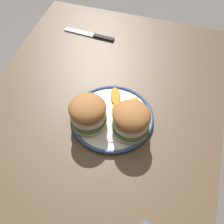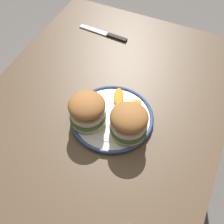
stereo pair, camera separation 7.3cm
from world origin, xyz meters
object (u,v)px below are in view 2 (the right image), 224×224
(dining_table, at_px, (93,141))
(table_knife, at_px, (106,34))
(dinner_plate, at_px, (112,118))
(sandwich_half_left, at_px, (129,122))
(sandwich_half_right, at_px, (87,110))

(dining_table, xyz_separation_m, table_knife, (-0.43, -0.15, 0.11))
(dinner_plate, bearing_deg, dining_table, -50.68)
(dining_table, height_order, sandwich_half_left, sandwich_half_left)
(sandwich_half_left, bearing_deg, dinner_plate, -114.77)
(dining_table, bearing_deg, sandwich_half_left, 95.59)
(dining_table, relative_size, sandwich_half_right, 9.91)
(sandwich_half_left, height_order, sandwich_half_right, same)
(dinner_plate, relative_size, sandwich_half_left, 2.20)
(dining_table, relative_size, table_knife, 5.67)
(table_knife, bearing_deg, sandwich_half_left, 33.01)
(sandwich_half_left, distance_m, table_knife, 0.50)
(dining_table, xyz_separation_m, sandwich_half_right, (-0.00, -0.01, 0.17))
(sandwich_half_right, distance_m, table_knife, 0.46)
(dinner_plate, height_order, sandwich_half_left, sandwich_half_left)
(sandwich_half_left, xyz_separation_m, sandwich_half_right, (0.01, -0.13, 0.00))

